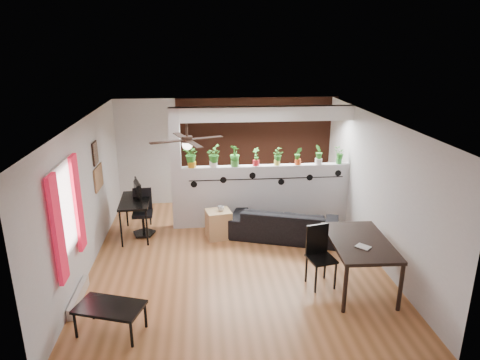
# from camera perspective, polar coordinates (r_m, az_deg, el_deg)

# --- Properties ---
(room_shell) EXTENTS (6.30, 7.10, 2.90)m
(room_shell) POSITION_cam_1_polar(r_m,az_deg,el_deg) (7.63, -0.70, -1.65)
(room_shell) COLOR #9B5E33
(room_shell) RESTS_ON ground
(partition_wall) EXTENTS (3.60, 0.18, 1.35)m
(partition_wall) POSITION_cam_1_polar(r_m,az_deg,el_deg) (9.33, 3.47, -2.02)
(partition_wall) COLOR #BCBCC1
(partition_wall) RESTS_ON ground
(ceiling_header) EXTENTS (3.60, 0.18, 0.30)m
(ceiling_header) POSITION_cam_1_polar(r_m,az_deg,el_deg) (8.88, 3.69, 8.80)
(ceiling_header) COLOR silver
(ceiling_header) RESTS_ON room_shell
(pier_column) EXTENTS (0.22, 0.20, 2.60)m
(pier_column) POSITION_cam_1_polar(r_m,az_deg,el_deg) (9.05, -8.50, 1.33)
(pier_column) COLOR #BCBCC1
(pier_column) RESTS_ON ground
(brick_panel) EXTENTS (3.90, 0.05, 2.60)m
(brick_panel) POSITION_cam_1_polar(r_m,az_deg,el_deg) (10.54, 2.34, 3.91)
(brick_panel) COLOR brown
(brick_panel) RESTS_ON ground
(vine_decal) EXTENTS (3.31, 0.01, 0.30)m
(vine_decal) POSITION_cam_1_polar(r_m,az_deg,el_deg) (9.11, 3.61, 0.17)
(vine_decal) COLOR black
(vine_decal) RESTS_ON partition_wall
(window_assembly) EXTENTS (0.09, 1.30, 1.55)m
(window_assembly) POSITION_cam_1_polar(r_m,az_deg,el_deg) (6.71, -22.18, -3.96)
(window_assembly) COLOR white
(window_assembly) RESTS_ON room_shell
(baseboard_heater) EXTENTS (0.08, 1.00, 0.18)m
(baseboard_heater) POSITION_cam_1_polar(r_m,az_deg,el_deg) (7.32, -20.72, -14.33)
(baseboard_heater) COLOR beige
(baseboard_heater) RESTS_ON ground
(corkboard) EXTENTS (0.03, 0.60, 0.45)m
(corkboard) POSITION_cam_1_polar(r_m,az_deg,el_deg) (8.72, -18.34, 0.31)
(corkboard) COLOR #996E4A
(corkboard) RESTS_ON room_shell
(framed_art) EXTENTS (0.03, 0.34, 0.44)m
(framed_art) POSITION_cam_1_polar(r_m,az_deg,el_deg) (8.55, -18.75, 3.40)
(framed_art) COLOR #8C7259
(framed_art) RESTS_ON room_shell
(ceiling_fan) EXTENTS (1.19, 1.19, 0.43)m
(ceiling_fan) POSITION_cam_1_polar(r_m,az_deg,el_deg) (7.04, -7.06, 5.14)
(ceiling_fan) COLOR black
(ceiling_fan) RESTS_ON room_shell
(potted_plant_0) EXTENTS (0.32, 0.31, 0.47)m
(potted_plant_0) POSITION_cam_1_polar(r_m,az_deg,el_deg) (8.95, -6.48, 3.22)
(potted_plant_0) COLOR orange
(potted_plant_0) RESTS_ON partition_wall
(potted_plant_1) EXTENTS (0.22, 0.26, 0.45)m
(potted_plant_1) POSITION_cam_1_polar(r_m,az_deg,el_deg) (8.96, -3.58, 3.26)
(potted_plant_1) COLOR white
(potted_plant_1) RESTS_ON partition_wall
(potted_plant_2) EXTENTS (0.30, 0.30, 0.46)m
(potted_plant_2) POSITION_cam_1_polar(r_m,az_deg,el_deg) (8.98, -0.70, 3.34)
(potted_plant_2) COLOR #387F2E
(potted_plant_2) RESTS_ON partition_wall
(potted_plant_3) EXTENTS (0.24, 0.25, 0.39)m
(potted_plant_3) POSITION_cam_1_polar(r_m,az_deg,el_deg) (9.03, 2.16, 3.20)
(potted_plant_3) COLOR red
(potted_plant_3) RESTS_ON partition_wall
(potted_plant_4) EXTENTS (0.20, 0.22, 0.37)m
(potted_plant_4) POSITION_cam_1_polar(r_m,az_deg,el_deg) (9.11, 4.98, 3.18)
(potted_plant_4) COLOR #D1CB49
(potted_plant_4) RESTS_ON partition_wall
(potted_plant_5) EXTENTS (0.20, 0.17, 0.38)m
(potted_plant_5) POSITION_cam_1_polar(r_m,az_deg,el_deg) (9.19, 7.76, 3.27)
(potted_plant_5) COLOR #D24818
(potted_plant_5) RESTS_ON partition_wall
(potted_plant_6) EXTENTS (0.22, 0.26, 0.43)m
(potted_plant_6) POSITION_cam_1_polar(r_m,az_deg,el_deg) (9.30, 10.48, 3.46)
(potted_plant_6) COLOR white
(potted_plant_6) RESTS_ON partition_wall
(potted_plant_7) EXTENTS (0.18, 0.15, 0.36)m
(potted_plant_7) POSITION_cam_1_polar(r_m,az_deg,el_deg) (9.44, 13.11, 3.27)
(potted_plant_7) COLOR #338C38
(potted_plant_7) RESTS_ON partition_wall
(sofa) EXTENTS (2.21, 1.41, 0.60)m
(sofa) POSITION_cam_1_polar(r_m,az_deg,el_deg) (8.86, 5.90, -5.81)
(sofa) COLOR black
(sofa) RESTS_ON ground
(cube_shelf) EXTENTS (0.56, 0.51, 0.59)m
(cube_shelf) POSITION_cam_1_polar(r_m,az_deg,el_deg) (8.82, -2.88, -5.90)
(cube_shelf) COLOR tan
(cube_shelf) RESTS_ON ground
(cup) EXTENTS (0.16, 0.16, 0.10)m
(cup) POSITION_cam_1_polar(r_m,az_deg,el_deg) (8.69, -2.58, -3.80)
(cup) COLOR gray
(cup) RESTS_ON cube_shelf
(computer_desk) EXTENTS (0.63, 1.12, 0.79)m
(computer_desk) POSITION_cam_1_polar(r_m,az_deg,el_deg) (9.00, -13.83, -3.00)
(computer_desk) COLOR black
(computer_desk) RESTS_ON ground
(monitor) EXTENTS (0.34, 0.16, 0.19)m
(monitor) POSITION_cam_1_polar(r_m,az_deg,el_deg) (9.08, -13.78, -1.65)
(monitor) COLOR black
(monitor) RESTS_ON computer_desk
(office_chair) EXTENTS (0.50, 0.50, 0.95)m
(office_chair) POSITION_cam_1_polar(r_m,az_deg,el_deg) (9.14, -12.80, -4.60)
(office_chair) COLOR black
(office_chair) RESTS_ON ground
(dining_table) EXTENTS (0.97, 1.54, 0.82)m
(dining_table) POSITION_cam_1_polar(r_m,az_deg,el_deg) (7.22, 15.64, -8.38)
(dining_table) COLOR black
(dining_table) RESTS_ON ground
(book) EXTENTS (0.26, 0.27, 0.02)m
(book) POSITION_cam_1_polar(r_m,az_deg,el_deg) (6.90, 15.79, -8.80)
(book) COLOR gray
(book) RESTS_ON dining_table
(folding_chair) EXTENTS (0.49, 0.49, 1.02)m
(folding_chair) POSITION_cam_1_polar(r_m,az_deg,el_deg) (7.22, 10.50, -9.17)
(folding_chair) COLOR black
(folding_chair) RESTS_ON ground
(coffee_table) EXTENTS (1.02, 0.77, 0.43)m
(coffee_table) POSITION_cam_1_polar(r_m,az_deg,el_deg) (6.37, -16.98, -16.09)
(coffee_table) COLOR black
(coffee_table) RESTS_ON ground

